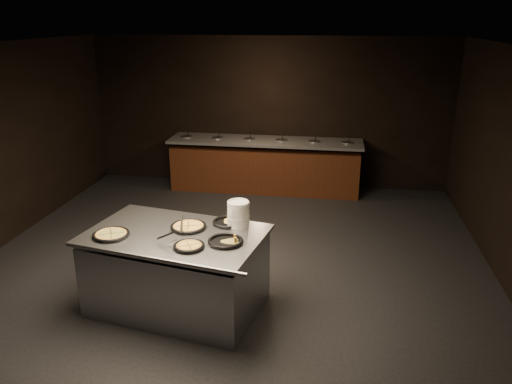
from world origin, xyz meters
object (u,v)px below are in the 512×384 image
pan_veggie_whole (111,234)px  pan_cheese_whole (188,226)px  serving_counter (177,272)px  plate_stack (238,214)px

pan_veggie_whole → pan_cheese_whole: 0.86m
serving_counter → pan_veggie_whole: pan_veggie_whole is taller
serving_counter → plate_stack: plate_stack is taller
serving_counter → pan_cheese_whole: (0.11, 0.16, 0.51)m
serving_counter → pan_veggie_whole: (-0.67, -0.18, 0.51)m
pan_cheese_whole → pan_veggie_whole: bearing=-156.1°
plate_stack → pan_veggie_whole: size_ratio=0.73×
pan_veggie_whole → pan_cheese_whole: bearing=23.9°
serving_counter → pan_veggie_whole: bearing=-154.3°
serving_counter → plate_stack: size_ratio=7.22×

